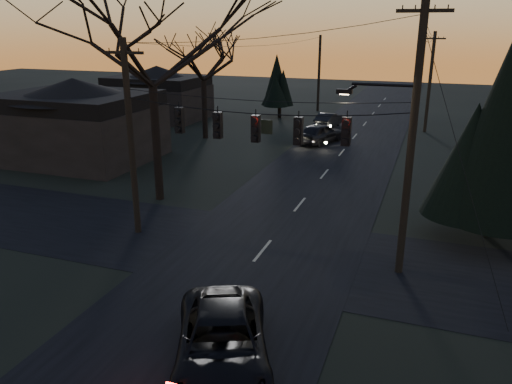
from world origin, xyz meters
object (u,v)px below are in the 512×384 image
(utility_pole_left, at_px, (138,232))
(bare_tree_left, at_px, (150,37))
(utility_pole_right, at_px, (398,272))
(sedan_oncoming_b, at_px, (328,120))
(suv_near, at_px, (222,343))
(evergreen_right, at_px, (503,125))
(sedan_oncoming_a, at_px, (320,133))
(utility_pole_far_l, at_px, (318,111))
(utility_pole_far_r, at_px, (424,132))

(utility_pole_left, distance_m, bare_tree_left, 9.57)
(utility_pole_right, xyz_separation_m, bare_tree_left, (-12.90, 4.36, 8.40))
(utility_pole_left, relative_size, sedan_oncoming_b, 2.13)
(utility_pole_left, xyz_separation_m, suv_near, (7.38, -7.39, 0.75))
(evergreen_right, bearing_deg, sedan_oncoming_a, 125.58)
(utility_pole_right, relative_size, suv_near, 1.85)
(sedan_oncoming_a, bearing_deg, utility_pole_far_l, -55.91)
(utility_pole_left, bearing_deg, bare_tree_left, 107.81)
(evergreen_right, xyz_separation_m, suv_near, (-7.53, -12.31, -4.27))
(bare_tree_left, relative_size, sedan_oncoming_a, 2.56)
(suv_near, bearing_deg, sedan_oncoming_a, 74.14)
(suv_near, bearing_deg, evergreen_right, 35.30)
(sedan_oncoming_b, bearing_deg, sedan_oncoming_a, 104.88)
(utility_pole_right, xyz_separation_m, utility_pole_left, (-11.50, 0.00, 0.00))
(bare_tree_left, xyz_separation_m, sedan_oncoming_b, (4.41, 22.85, -7.74))
(bare_tree_left, bearing_deg, utility_pole_far_r, 61.37)
(evergreen_right, bearing_deg, utility_pole_far_r, 98.41)
(bare_tree_left, relative_size, sedan_oncoming_b, 3.00)
(evergreen_right, relative_size, sedan_oncoming_b, 2.22)
(utility_pole_left, distance_m, evergreen_right, 16.49)
(suv_near, height_order, sedan_oncoming_a, sedan_oncoming_a)
(utility_pole_far_l, bearing_deg, sedan_oncoming_b, -71.13)
(utility_pole_left, xyz_separation_m, sedan_oncoming_a, (3.77, 20.49, 0.80))
(utility_pole_right, distance_m, sedan_oncoming_a, 21.91)
(sedan_oncoming_a, bearing_deg, evergreen_right, 146.01)
(utility_pole_far_l, relative_size, evergreen_right, 0.90)
(bare_tree_left, bearing_deg, utility_pole_far_l, 87.46)
(utility_pole_right, distance_m, utility_pole_left, 11.50)
(evergreen_right, xyz_separation_m, sedan_oncoming_b, (-11.91, 22.30, -4.37))
(sedan_oncoming_a, bearing_deg, utility_pole_left, 100.00)
(utility_pole_far_r, xyz_separation_m, evergreen_right, (3.41, -23.08, 5.02))
(evergreen_right, bearing_deg, utility_pole_right, -124.76)
(utility_pole_far_l, relative_size, sedan_oncoming_b, 2.00)
(utility_pole_far_r, relative_size, sedan_oncoming_b, 2.13)
(utility_pole_right, relative_size, sedan_oncoming_b, 2.50)
(bare_tree_left, bearing_deg, suv_near, -53.23)
(utility_pole_right, distance_m, evergreen_right, 7.81)
(utility_pole_left, distance_m, utility_pole_far_r, 30.27)
(evergreen_right, distance_m, sedan_oncoming_b, 25.65)
(utility_pole_far_r, distance_m, suv_near, 35.64)
(utility_pole_right, bearing_deg, suv_near, -119.11)
(utility_pole_far_r, xyz_separation_m, sedan_oncoming_b, (-8.50, -0.79, 0.66))
(utility_pole_far_r, bearing_deg, utility_pole_far_l, 145.18)
(sedan_oncoming_a, distance_m, sedan_oncoming_b, 6.77)
(utility_pole_far_l, bearing_deg, bare_tree_left, -92.54)
(utility_pole_far_l, xyz_separation_m, sedan_oncoming_a, (3.77, -15.51, 0.80))
(utility_pole_right, height_order, utility_pole_far_l, utility_pole_right)
(utility_pole_right, bearing_deg, utility_pole_left, 180.00)
(utility_pole_far_r, bearing_deg, bare_tree_left, -118.63)
(bare_tree_left, bearing_deg, utility_pole_left, -72.19)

